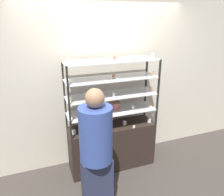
# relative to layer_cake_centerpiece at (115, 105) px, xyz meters

# --- Properties ---
(ground_plane) EXTENTS (20.00, 20.00, 0.00)m
(ground_plane) POSITION_rel_layer_cake_centerpiece_xyz_m (-0.07, -0.07, -1.03)
(ground_plane) COLOR #38332D
(back_wall) EXTENTS (8.00, 0.05, 2.60)m
(back_wall) POSITION_rel_layer_cake_centerpiece_xyz_m (-0.07, 0.28, 0.27)
(back_wall) COLOR beige
(back_wall) RESTS_ON ground_plane
(display_base) EXTENTS (1.34, 0.40, 0.72)m
(display_base) POSITION_rel_layer_cake_centerpiece_xyz_m (-0.07, -0.07, -0.67)
(display_base) COLOR black
(display_base) RESTS_ON ground_plane
(display_riser_lower) EXTENTS (1.34, 0.40, 0.25)m
(display_riser_lower) POSITION_rel_layer_cake_centerpiece_xyz_m (-0.07, -0.07, -0.07)
(display_riser_lower) COLOR black
(display_riser_lower) RESTS_ON display_base
(display_riser_middle) EXTENTS (1.34, 0.40, 0.25)m
(display_riser_middle) POSITION_rel_layer_cake_centerpiece_xyz_m (-0.07, -0.07, 0.18)
(display_riser_middle) COLOR black
(display_riser_middle) RESTS_ON display_riser_lower
(display_riser_upper) EXTENTS (1.34, 0.40, 0.25)m
(display_riser_upper) POSITION_rel_layer_cake_centerpiece_xyz_m (-0.07, -0.07, 0.43)
(display_riser_upper) COLOR black
(display_riser_upper) RESTS_ON display_riser_middle
(display_riser_top) EXTENTS (1.34, 0.40, 0.25)m
(display_riser_top) POSITION_rel_layer_cake_centerpiece_xyz_m (-0.07, -0.07, 0.69)
(display_riser_top) COLOR black
(display_riser_top) RESTS_ON display_riser_upper
(layer_cake_centerpiece) EXTENTS (0.16, 0.16, 0.11)m
(layer_cake_centerpiece) POSITION_rel_layer_cake_centerpiece_xyz_m (0.00, 0.00, 0.00)
(layer_cake_centerpiece) COLOR #C66660
(layer_cake_centerpiece) RESTS_ON display_riser_lower
(sheet_cake_frosted) EXTENTS (0.22, 0.13, 0.06)m
(sheet_cake_frosted) POSITION_rel_layer_cake_centerpiece_xyz_m (-0.37, -0.03, -0.27)
(sheet_cake_frosted) COLOR brown
(sheet_cake_frosted) RESTS_ON display_base
(cupcake_0) EXTENTS (0.06, 0.06, 0.07)m
(cupcake_0) POSITION_rel_layer_cake_centerpiece_xyz_m (-0.66, -0.11, -0.27)
(cupcake_0) COLOR beige
(cupcake_0) RESTS_ON display_base
(cupcake_1) EXTENTS (0.06, 0.06, 0.07)m
(cupcake_1) POSITION_rel_layer_cake_centerpiece_xyz_m (0.13, -0.10, -0.27)
(cupcake_1) COLOR #CCB28C
(cupcake_1) RESTS_ON display_base
(cupcake_2) EXTENTS (0.06, 0.06, 0.07)m
(cupcake_2) POSITION_rel_layer_cake_centerpiece_xyz_m (0.53, -0.16, -0.27)
(cupcake_2) COLOR white
(cupcake_2) RESTS_ON display_base
(price_tag_0) EXTENTS (0.04, 0.00, 0.04)m
(price_tag_0) POSITION_rel_layer_cake_centerpiece_xyz_m (0.22, -0.25, -0.28)
(price_tag_0) COLOR white
(price_tag_0) RESTS_ON display_base
(cupcake_3) EXTENTS (0.05, 0.05, 0.07)m
(cupcake_3) POSITION_rel_layer_cake_centerpiece_xyz_m (-0.69, -0.11, -0.02)
(cupcake_3) COLOR beige
(cupcake_3) RESTS_ON display_riser_lower
(cupcake_4) EXTENTS (0.05, 0.05, 0.07)m
(cupcake_4) POSITION_rel_layer_cake_centerpiece_xyz_m (-0.37, -0.16, -0.02)
(cupcake_4) COLOR white
(cupcake_4) RESTS_ON display_riser_lower
(cupcake_5) EXTENTS (0.05, 0.05, 0.07)m
(cupcake_5) POSITION_rel_layer_cake_centerpiece_xyz_m (0.25, -0.12, -0.02)
(cupcake_5) COLOR #CCB28C
(cupcake_5) RESTS_ON display_riser_lower
(cupcake_6) EXTENTS (0.05, 0.05, 0.07)m
(cupcake_6) POSITION_rel_layer_cake_centerpiece_xyz_m (0.54, -0.14, -0.02)
(cupcake_6) COLOR beige
(cupcake_6) RESTS_ON display_riser_lower
(price_tag_1) EXTENTS (0.04, 0.00, 0.04)m
(price_tag_1) POSITION_rel_layer_cake_centerpiece_xyz_m (0.16, -0.25, -0.03)
(price_tag_1) COLOR white
(price_tag_1) RESTS_ON display_riser_lower
(cupcake_7) EXTENTS (0.05, 0.05, 0.06)m
(cupcake_7) POSITION_rel_layer_cake_centerpiece_xyz_m (-0.69, -0.11, 0.23)
(cupcake_7) COLOR #CCB28C
(cupcake_7) RESTS_ON display_riser_middle
(cupcake_8) EXTENTS (0.05, 0.05, 0.06)m
(cupcake_8) POSITION_rel_layer_cake_centerpiece_xyz_m (-0.07, -0.13, 0.23)
(cupcake_8) COLOR white
(cupcake_8) RESTS_ON display_riser_middle
(cupcake_9) EXTENTS (0.05, 0.05, 0.06)m
(cupcake_9) POSITION_rel_layer_cake_centerpiece_xyz_m (0.55, -0.10, 0.23)
(cupcake_9) COLOR beige
(cupcake_9) RESTS_ON display_riser_middle
(price_tag_2) EXTENTS (0.04, 0.00, 0.04)m
(price_tag_2) POSITION_rel_layer_cake_centerpiece_xyz_m (-0.30, -0.25, 0.22)
(price_tag_2) COLOR white
(price_tag_2) RESTS_ON display_riser_middle
(cupcake_10) EXTENTS (0.05, 0.05, 0.06)m
(cupcake_10) POSITION_rel_layer_cake_centerpiece_xyz_m (-0.69, -0.14, 0.48)
(cupcake_10) COLOR beige
(cupcake_10) RESTS_ON display_riser_upper
(cupcake_11) EXTENTS (0.05, 0.05, 0.06)m
(cupcake_11) POSITION_rel_layer_cake_centerpiece_xyz_m (-0.06, -0.10, 0.48)
(cupcake_11) COLOR #CCB28C
(cupcake_11) RESTS_ON display_riser_upper
(cupcake_12) EXTENTS (0.05, 0.05, 0.06)m
(cupcake_12) POSITION_rel_layer_cake_centerpiece_xyz_m (0.56, -0.16, 0.48)
(cupcake_12) COLOR #CCB28C
(cupcake_12) RESTS_ON display_riser_upper
(price_tag_3) EXTENTS (0.04, 0.00, 0.04)m
(price_tag_3) POSITION_rel_layer_cake_centerpiece_xyz_m (-0.05, -0.25, 0.47)
(price_tag_3) COLOR white
(price_tag_3) RESTS_ON display_riser_upper
(cupcake_13) EXTENTS (0.05, 0.05, 0.07)m
(cupcake_13) POSITION_rel_layer_cake_centerpiece_xyz_m (-0.67, -0.10, 0.74)
(cupcake_13) COLOR beige
(cupcake_13) RESTS_ON display_riser_top
(cupcake_14) EXTENTS (0.05, 0.05, 0.07)m
(cupcake_14) POSITION_rel_layer_cake_centerpiece_xyz_m (-0.06, -0.15, 0.74)
(cupcake_14) COLOR white
(cupcake_14) RESTS_ON display_riser_top
(cupcake_15) EXTENTS (0.05, 0.05, 0.07)m
(cupcake_15) POSITION_rel_layer_cake_centerpiece_xyz_m (0.55, -0.11, 0.74)
(cupcake_15) COLOR white
(cupcake_15) RESTS_ON display_riser_top
(price_tag_4) EXTENTS (0.04, 0.00, 0.04)m
(price_tag_4) POSITION_rel_layer_cake_centerpiece_xyz_m (0.14, -0.25, 0.72)
(price_tag_4) COLOR white
(price_tag_4) RESTS_ON display_riser_top
(donut_glazed) EXTENTS (0.14, 0.14, 0.03)m
(donut_glazed) POSITION_rel_layer_cake_centerpiece_xyz_m (0.27, -0.01, 0.72)
(donut_glazed) COLOR #EFB2BC
(donut_glazed) RESTS_ON display_riser_top
(customer_figure) EXTENTS (0.37, 0.37, 1.60)m
(customer_figure) POSITION_rel_layer_cake_centerpiece_xyz_m (-0.54, -0.82, -0.17)
(customer_figure) COLOR #282D47
(customer_figure) RESTS_ON ground_plane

